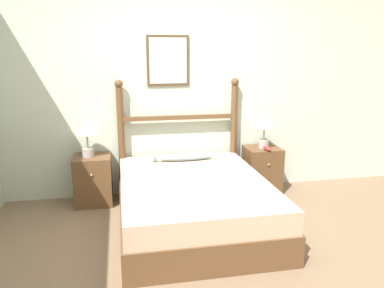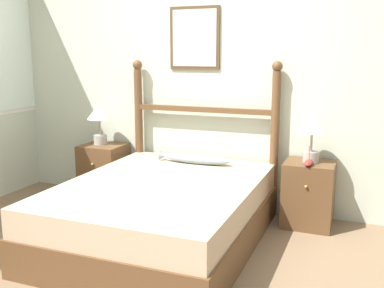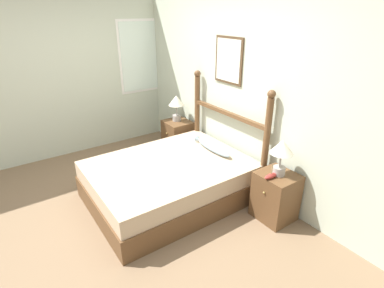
# 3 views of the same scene
# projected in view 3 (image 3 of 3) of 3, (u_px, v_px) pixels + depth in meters

# --- Properties ---
(ground_plane) EXTENTS (16.00, 16.00, 0.00)m
(ground_plane) POSITION_uv_depth(u_px,v_px,m) (121.00, 215.00, 3.58)
(ground_plane) COLOR #7A6047
(wall_back) EXTENTS (6.40, 0.08, 2.55)m
(wall_back) POSITION_uv_depth(u_px,v_px,m) (235.00, 90.00, 3.96)
(wall_back) COLOR beige
(wall_back) RESTS_ON ground_plane
(wall_left) EXTENTS (0.08, 6.40, 2.55)m
(wall_left) POSITION_uv_depth(u_px,v_px,m) (61.00, 78.00, 4.65)
(wall_left) COLOR beige
(wall_left) RESTS_ON ground_plane
(bed) EXTENTS (1.48, 1.95, 0.50)m
(bed) POSITION_uv_depth(u_px,v_px,m) (170.00, 181.00, 3.83)
(bed) COLOR brown
(bed) RESTS_ON ground_plane
(headboard) EXTENTS (1.50, 0.10, 1.44)m
(headboard) POSITION_uv_depth(u_px,v_px,m) (227.00, 127.00, 4.10)
(headboard) COLOR brown
(headboard) RESTS_ON ground_plane
(nightstand_left) EXTENTS (0.42, 0.42, 0.58)m
(nightstand_left) POSITION_uv_depth(u_px,v_px,m) (178.00, 138.00, 5.01)
(nightstand_left) COLOR brown
(nightstand_left) RESTS_ON ground_plane
(nightstand_right) EXTENTS (0.42, 0.42, 0.58)m
(nightstand_right) POSITION_uv_depth(u_px,v_px,m) (275.00, 196.00, 3.44)
(nightstand_right) COLOR brown
(nightstand_right) RESTS_ON ground_plane
(table_lamp_left) EXTENTS (0.25, 0.25, 0.42)m
(table_lamp_left) POSITION_uv_depth(u_px,v_px,m) (176.00, 103.00, 4.80)
(table_lamp_left) COLOR gray
(table_lamp_left) RESTS_ON nightstand_left
(table_lamp_right) EXTENTS (0.25, 0.25, 0.42)m
(table_lamp_right) POSITION_uv_depth(u_px,v_px,m) (282.00, 150.00, 3.20)
(table_lamp_right) COLOR gray
(table_lamp_right) RESTS_ON nightstand_right
(model_boat) EXTENTS (0.07, 0.19, 0.17)m
(model_boat) POSITION_uv_depth(u_px,v_px,m) (271.00, 176.00, 3.25)
(model_boat) COLOR maroon
(model_boat) RESTS_ON nightstand_right
(fish_pillow) EXTENTS (0.70, 0.13, 0.09)m
(fish_pillow) POSITION_uv_depth(u_px,v_px,m) (213.00, 147.00, 4.05)
(fish_pillow) COLOR #8499A3
(fish_pillow) RESTS_ON bed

